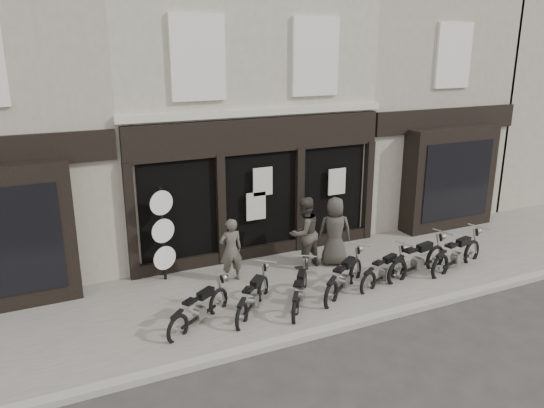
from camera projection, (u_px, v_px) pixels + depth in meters
name	position (u px, v px, depth m)	size (l,w,h in m)	color
ground_plane	(314.00, 304.00, 12.14)	(90.00, 90.00, 0.00)	#2D2B28
pavement	(296.00, 286.00, 12.90)	(30.00, 4.20, 0.12)	#635F57
kerb	(344.00, 326.00, 11.04)	(30.00, 0.25, 0.13)	gray
central_building	(220.00, 100.00, 16.12)	(7.30, 6.22, 8.34)	#B3AC99
neighbour_right	(389.00, 94.00, 18.71)	(5.60, 6.73, 8.34)	#9F9886
motorcycle_0	(200.00, 312.00, 10.99)	(1.74, 1.31, 0.95)	black
motorcycle_1	(253.00, 299.00, 11.52)	(1.52, 1.59, 0.95)	black
motorcycle_2	(300.00, 293.00, 11.81)	(1.37, 1.71, 0.95)	black
motorcycle_3	(344.00, 280.00, 12.40)	(1.87, 1.44, 1.02)	black
motorcycle_4	(384.00, 273.00, 12.89)	(1.84, 0.92, 0.92)	black
motorcycle_5	(418.00, 262.00, 13.37)	(2.19, 0.79, 1.06)	black
motorcycle_6	(457.00, 257.00, 13.72)	(2.17, 0.90, 1.06)	black
man_left	(231.00, 250.00, 12.87)	(0.58, 0.38, 1.59)	#48443B
man_centre	(304.00, 233.00, 13.60)	(0.92, 0.72, 1.89)	#3B3730
man_right	(335.00, 231.00, 13.82)	(0.89, 0.58, 1.82)	#38342F
advert_sign_post	(163.00, 238.00, 12.81)	(0.60, 0.39, 2.48)	black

